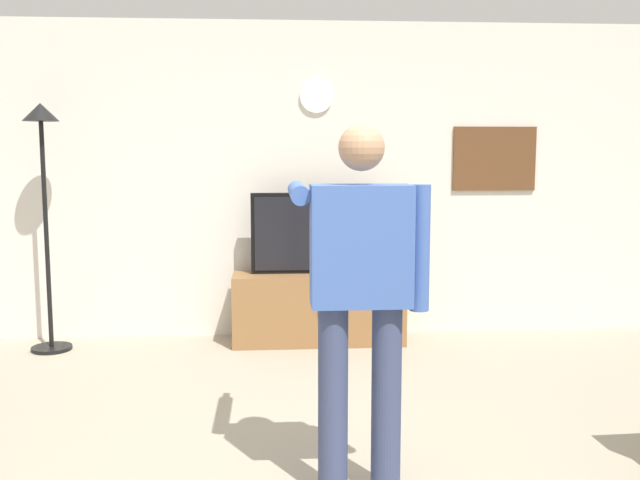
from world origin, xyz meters
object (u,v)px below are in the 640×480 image
tv_stand (319,308)px  person_standing_nearer_lamp (360,286)px  television (318,233)px  wall_clock (316,96)px  floor_lamp (44,176)px  framed_picture (494,159)px

tv_stand → person_standing_nearer_lamp: person_standing_nearer_lamp is taller
television → wall_clock: 1.17m
wall_clock → floor_lamp: 2.31m
television → person_standing_nearer_lamp: (0.02, -2.70, 0.07)m
floor_lamp → television: bearing=3.3°
television → framed_picture: 1.70m
tv_stand → television: size_ratio=1.28×
tv_stand → television: television is taller
television → floor_lamp: bearing=-176.7°
wall_clock → person_standing_nearer_lamp: wall_clock is taller
tv_stand → framed_picture: (1.56, 0.30, 1.25)m
television → framed_picture: bearing=9.1°
wall_clock → framed_picture: 1.65m
framed_picture → tv_stand: bearing=-169.3°
wall_clock → framed_picture: bearing=0.2°
tv_stand → wall_clock: wall_clock is taller
framed_picture → person_standing_nearer_lamp: framed_picture is taller
framed_picture → floor_lamp: size_ratio=0.37×
tv_stand → television: 0.63m
television → framed_picture: (1.56, 0.25, 0.61)m
television → wall_clock: size_ratio=3.99×
tv_stand → floor_lamp: bearing=-177.9°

